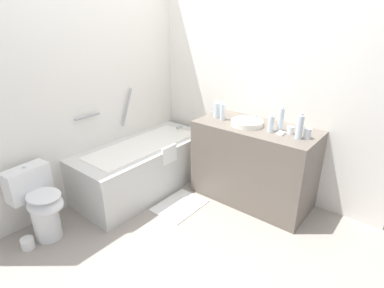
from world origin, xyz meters
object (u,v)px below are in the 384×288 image
at_px(toilet, 40,202).
at_px(water_bottle_1, 271,123).
at_px(drinking_glass_0, 290,130).
at_px(toilet_paper_roll, 28,243).
at_px(sink_basin, 247,123).
at_px(water_bottle_3, 281,119).
at_px(water_bottle_4, 217,110).
at_px(drinking_glass_1, 307,133).
at_px(water_bottle_0, 300,127).
at_px(water_bottle_2, 223,112).
at_px(sink_faucet, 256,118).
at_px(bathtub, 144,165).
at_px(soap_dish, 281,133).
at_px(bath_mat, 180,205).

relative_size(toilet, water_bottle_1, 3.78).
bearing_deg(water_bottle_1, toilet, 141.52).
distance_m(drinking_glass_0, toilet_paper_roll, 2.64).
bearing_deg(toilet_paper_roll, sink_basin, -28.65).
height_order(water_bottle_3, water_bottle_4, water_bottle_3).
distance_m(water_bottle_3, drinking_glass_1, 0.29).
bearing_deg(water_bottle_0, water_bottle_2, 88.75).
bearing_deg(drinking_glass_1, sink_faucet, 74.88).
height_order(water_bottle_0, water_bottle_4, water_bottle_0).
xyz_separation_m(bathtub, water_bottle_4, (0.57, -0.62, 0.66)).
height_order(bathtub, toilet, bathtub).
bearing_deg(sink_faucet, water_bottle_4, 112.17).
xyz_separation_m(sink_faucet, drinking_glass_1, (-0.17, -0.62, 0.02)).
distance_m(sink_faucet, drinking_glass_0, 0.47).
bearing_deg(toilet_paper_roll, drinking_glass_1, -40.42).
relative_size(bathtub, drinking_glass_0, 21.53).
xyz_separation_m(water_bottle_4, soap_dish, (-0.05, -0.79, -0.08)).
height_order(water_bottle_1, drinking_glass_0, water_bottle_1).
bearing_deg(water_bottle_2, drinking_glass_1, -88.04).
height_order(water_bottle_2, toilet_paper_roll, water_bottle_2).
bearing_deg(water_bottle_1, bathtub, 112.10).
bearing_deg(bath_mat, sink_faucet, -28.90).
xyz_separation_m(water_bottle_2, bath_mat, (-0.59, 0.13, -0.96)).
xyz_separation_m(water_bottle_3, toilet_paper_roll, (-2.00, 1.39, -0.94)).
relative_size(water_bottle_2, drinking_glass_0, 2.60).
bearing_deg(water_bottle_4, water_bottle_0, -93.09).
relative_size(drinking_glass_0, drinking_glass_1, 0.78).
relative_size(toilet, water_bottle_0, 2.81).
distance_m(toilet, sink_basin, 2.13).
xyz_separation_m(toilet, sink_basin, (1.75, -1.10, 0.53)).
distance_m(sink_faucet, water_bottle_3, 0.37).
bearing_deg(water_bottle_3, toilet_paper_roll, 145.08).
distance_m(soap_dish, bath_mat, 1.32).
bearing_deg(bathtub, bath_mat, -94.52).
height_order(toilet, bath_mat, toilet).
bearing_deg(sink_faucet, water_bottle_3, -112.27).
bearing_deg(sink_basin, water_bottle_0, -92.38).
bearing_deg(toilet, sink_faucet, 55.46).
bearing_deg(toilet, soap_dish, 44.31).
distance_m(bathtub, water_bottle_3, 1.64).
distance_m(sink_basin, water_bottle_0, 0.56).
bearing_deg(sink_faucet, bath_mat, 151.10).
bearing_deg(drinking_glass_1, drinking_glass_0, 83.07).
distance_m(water_bottle_1, water_bottle_3, 0.10).
distance_m(water_bottle_0, drinking_glass_1, 0.10).
bearing_deg(bathtub, drinking_glass_1, -70.87).
distance_m(bathtub, drinking_glass_1, 1.85).
distance_m(drinking_glass_0, drinking_glass_1, 0.17).
bearing_deg(soap_dish, toilet_paper_roll, 143.03).
distance_m(sink_faucet, water_bottle_4, 0.44).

